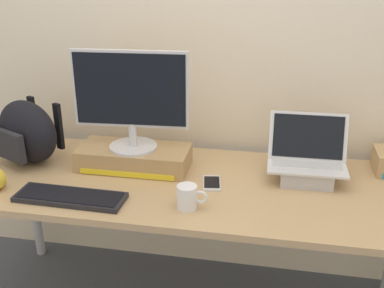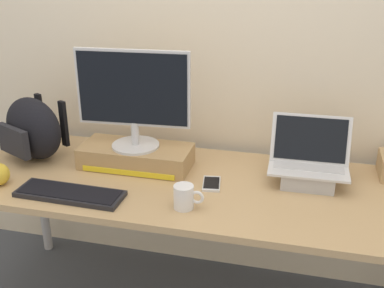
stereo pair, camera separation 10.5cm
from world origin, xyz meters
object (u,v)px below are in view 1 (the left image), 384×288
object	(u,v)px
open_laptop	(306,166)
coffee_mug	(188,197)
messenger_backpack	(27,132)
cell_phone	(212,183)
toner_box_yellow	(134,158)
desktop_monitor	(131,98)
external_keyboard	(70,197)

from	to	relation	value
open_laptop	coffee_mug	distance (m)	0.58
messenger_backpack	cell_phone	world-z (taller)	messenger_backpack
coffee_mug	cell_phone	xyz separation A→B (m)	(0.06, 0.21, -0.04)
cell_phone	coffee_mug	bearing A→B (deg)	-115.52
open_laptop	cell_phone	bearing A→B (deg)	-163.28
coffee_mug	toner_box_yellow	bearing A→B (deg)	134.67
desktop_monitor	external_keyboard	size ratio (longest dim) A/B	1.13
desktop_monitor	messenger_backpack	size ratio (longest dim) A/B	1.30
messenger_backpack	desktop_monitor	bearing A→B (deg)	27.78
open_laptop	external_keyboard	size ratio (longest dim) A/B	0.75
cell_phone	messenger_backpack	bearing A→B (deg)	166.03
external_keyboard	desktop_monitor	bearing A→B (deg)	65.36
desktop_monitor	coffee_mug	distance (m)	0.53
toner_box_yellow	cell_phone	xyz separation A→B (m)	(0.38, -0.10, -0.04)
desktop_monitor	coffee_mug	world-z (taller)	desktop_monitor
messenger_backpack	cell_phone	distance (m)	0.90
open_laptop	coffee_mug	size ratio (longest dim) A/B	2.80
messenger_backpack	cell_phone	xyz separation A→B (m)	(0.89, -0.08, -0.14)
messenger_backpack	cell_phone	size ratio (longest dim) A/B	2.72
external_keyboard	coffee_mug	distance (m)	0.48
toner_box_yellow	coffee_mug	distance (m)	0.45
messenger_backpack	external_keyboard	bearing A→B (deg)	-17.81
external_keyboard	cell_phone	bearing A→B (deg)	24.79
toner_box_yellow	messenger_backpack	distance (m)	0.52
open_laptop	external_keyboard	world-z (taller)	open_laptop
toner_box_yellow	desktop_monitor	xyz separation A→B (m)	(0.00, -0.00, 0.29)
toner_box_yellow	open_laptop	xyz separation A→B (m)	(0.78, 0.02, 0.01)
messenger_backpack	coffee_mug	world-z (taller)	messenger_backpack
cell_phone	open_laptop	bearing A→B (deg)	8.88
external_keyboard	cell_phone	world-z (taller)	external_keyboard
desktop_monitor	coffee_mug	xyz separation A→B (m)	(0.32, -0.32, -0.29)
toner_box_yellow	messenger_backpack	world-z (taller)	messenger_backpack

